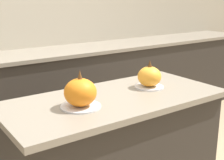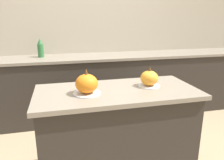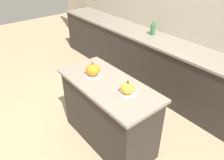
{
  "view_description": "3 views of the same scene",
  "coord_description": "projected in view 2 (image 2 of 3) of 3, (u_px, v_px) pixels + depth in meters",
  "views": [
    {
      "loc": [
        -1.0,
        -1.39,
        1.45
      ],
      "look_at": [
        -0.05,
        -0.03,
        1.0
      ],
      "focal_mm": 50.0,
      "sensor_mm": 36.0,
      "label": 1
    },
    {
      "loc": [
        -0.44,
        -1.62,
        1.45
      ],
      "look_at": [
        -0.05,
        -0.04,
        0.98
      ],
      "focal_mm": 35.0,
      "sensor_mm": 36.0,
      "label": 2
    },
    {
      "loc": [
        1.65,
        -1.28,
        2.23
      ],
      "look_at": [
        0.03,
        0.03,
        0.93
      ],
      "focal_mm": 35.0,
      "sensor_mm": 36.0,
      "label": 3
    }
  ],
  "objects": [
    {
      "name": "bottle_tall",
      "position": [
        41.0,
        48.0,
        2.95
      ],
      "size": [
        0.08,
        0.08,
        0.25
      ],
      "color": "#2D6B38",
      "rests_on": "back_counter"
    },
    {
      "name": "kitchen_island",
      "position": [
        117.0,
        138.0,
        1.89
      ],
      "size": [
        1.31,
        0.61,
        0.88
      ],
      "color": "#2D2823",
      "rests_on": "ground_plane"
    },
    {
      "name": "wall_back",
      "position": [
        87.0,
        31.0,
        3.29
      ],
      "size": [
        8.0,
        0.06,
        2.5
      ],
      "color": "#B2A893",
      "rests_on": "ground_plane"
    },
    {
      "name": "back_counter",
      "position": [
        92.0,
        87.0,
        3.21
      ],
      "size": [
        6.0,
        0.6,
        0.92
      ],
      "color": "#2D2823",
      "rests_on": "ground_plane"
    },
    {
      "name": "pumpkin_cake_right",
      "position": [
        149.0,
        79.0,
        1.84
      ],
      "size": [
        0.19,
        0.19,
        0.18
      ],
      "color": "silver",
      "rests_on": "kitchen_island"
    },
    {
      "name": "pumpkin_cake_left",
      "position": [
        87.0,
        84.0,
        1.65
      ],
      "size": [
        0.21,
        0.21,
        0.2
      ],
      "color": "silver",
      "rests_on": "kitchen_island"
    }
  ]
}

